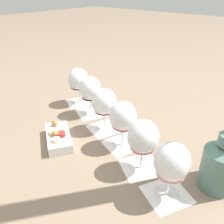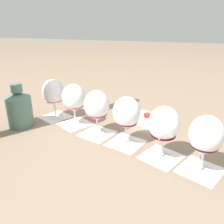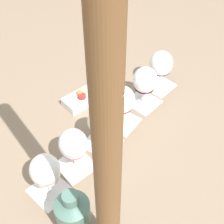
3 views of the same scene
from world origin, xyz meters
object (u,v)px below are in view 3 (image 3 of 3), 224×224
(wine_glass_0, at_px, (45,171))
(snack_dish, at_px, (84,97))
(ceramic_vase, at_px, (74,214))
(wine_glass_4, at_px, (145,81))
(wine_glass_5, at_px, (161,65))
(umbrella_pole, at_px, (107,148))
(wine_glass_3, at_px, (122,101))
(wine_glass_1, at_px, (73,145))
(wine_glass_2, at_px, (101,123))

(wine_glass_0, xyz_separation_m, snack_dish, (0.43, 0.04, -0.09))
(ceramic_vase, bearing_deg, wine_glass_4, -6.98)
(wine_glass_4, bearing_deg, wine_glass_5, -18.69)
(umbrella_pole, bearing_deg, wine_glass_3, 11.62)
(wine_glass_1, bearing_deg, wine_glass_3, -21.52)
(wine_glass_3, bearing_deg, wine_glass_1, 158.48)
(wine_glass_1, distance_m, snack_dish, 0.34)
(wine_glass_0, bearing_deg, wine_glass_2, -22.91)
(wine_glass_1, bearing_deg, snack_dish, 14.75)
(wine_glass_0, distance_m, wine_glass_5, 0.66)
(snack_dish, bearing_deg, wine_glass_0, -175.00)
(wine_glass_5, relative_size, ceramic_vase, 0.97)
(wine_glass_3, bearing_deg, umbrella_pole, -168.38)
(umbrella_pole, bearing_deg, wine_glass_1, 38.15)
(wine_glass_3, bearing_deg, ceramic_vase, 178.04)
(wine_glass_2, height_order, ceramic_vase, ceramic_vase)
(wine_glass_5, bearing_deg, wine_glass_1, 158.72)
(wine_glass_1, relative_size, snack_dish, 0.90)
(wine_glass_4, relative_size, ceramic_vase, 0.97)
(wine_glass_4, xyz_separation_m, wine_glass_5, (0.12, -0.04, -0.00))
(wine_glass_4, distance_m, ceramic_vase, 0.59)
(wine_glass_3, relative_size, wine_glass_5, 1.00)
(wine_glass_0, relative_size, snack_dish, 0.90)
(wine_glass_2, distance_m, wine_glass_5, 0.40)
(wine_glass_3, distance_m, umbrella_pole, 0.63)
(wine_glass_2, height_order, snack_dish, wine_glass_2)
(wine_glass_4, height_order, wine_glass_5, same)
(wine_glass_1, height_order, wine_glass_3, same)
(wine_glass_1, distance_m, umbrella_pole, 0.49)
(ceramic_vase, xyz_separation_m, snack_dish, (0.52, 0.16, -0.06))
(wine_glass_3, xyz_separation_m, wine_glass_4, (0.13, -0.06, 0.00))
(wine_glass_5, bearing_deg, ceramic_vase, 170.96)
(wine_glass_5, bearing_deg, wine_glass_4, 161.31)
(wine_glass_4, height_order, snack_dish, wine_glass_4)
(wine_glass_2, distance_m, umbrella_pole, 0.55)
(wine_glass_2, distance_m, wine_glass_4, 0.27)
(wine_glass_2, bearing_deg, wine_glass_0, 157.09)
(wine_glass_4, bearing_deg, wine_glass_1, 157.92)
(wine_glass_1, bearing_deg, wine_glass_5, -21.28)
(wine_glass_4, distance_m, wine_glass_5, 0.13)
(wine_glass_5, xyz_separation_m, umbrella_pole, (-0.75, -0.01, 0.37))
(snack_dish, bearing_deg, umbrella_pole, -153.58)
(umbrella_pole, bearing_deg, ceramic_vase, 69.12)
(wine_glass_0, xyz_separation_m, umbrella_pole, (-0.14, -0.25, 0.37))
(wine_glass_1, relative_size, wine_glass_3, 1.00)
(wine_glass_2, bearing_deg, snack_dish, 35.90)
(umbrella_pole, bearing_deg, wine_glass_2, 20.83)
(wine_glass_4, height_order, umbrella_pole, umbrella_pole)
(snack_dish, height_order, umbrella_pole, umbrella_pole)
(wine_glass_4, relative_size, wine_glass_5, 1.00)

